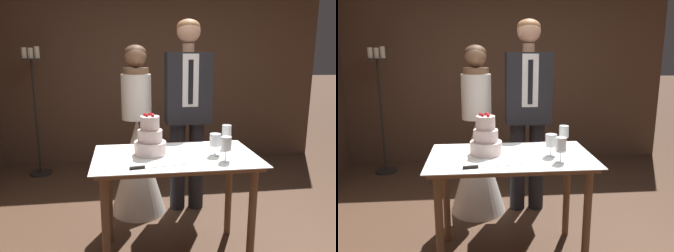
# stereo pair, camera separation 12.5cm
# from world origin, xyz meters

# --- Properties ---
(wall_back) EXTENTS (4.61, 0.12, 2.74)m
(wall_back) POSITION_xyz_m (0.00, 2.50, 1.37)
(wall_back) COLOR #513828
(wall_back) RESTS_ON ground_plane
(cake_table) EXTENTS (1.19, 0.70, 0.82)m
(cake_table) POSITION_xyz_m (-0.15, 0.09, 0.70)
(cake_table) COLOR brown
(cake_table) RESTS_ON ground_plane
(tiered_cake) EXTENTS (0.24, 0.24, 0.31)m
(tiered_cake) POSITION_xyz_m (-0.33, 0.14, 0.93)
(tiered_cake) COLOR beige
(tiered_cake) RESTS_ON cake_table
(cake_knife) EXTENTS (0.45, 0.09, 0.02)m
(cake_knife) POSITION_xyz_m (-0.35, -0.15, 0.83)
(cake_knife) COLOR silver
(cake_knife) RESTS_ON cake_table
(wine_glass_near) EXTENTS (0.08, 0.08, 0.16)m
(wine_glass_near) POSITION_xyz_m (0.14, 0.05, 0.93)
(wine_glass_near) COLOR silver
(wine_glass_near) RESTS_ON cake_table
(wine_glass_middle) EXTENTS (0.07, 0.07, 0.18)m
(wine_glass_middle) POSITION_xyz_m (0.28, 0.23, 0.94)
(wine_glass_middle) COLOR silver
(wine_glass_middle) RESTS_ON cake_table
(wine_glass_far) EXTENTS (0.08, 0.08, 0.17)m
(wine_glass_far) POSITION_xyz_m (0.17, -0.09, 0.94)
(wine_glass_far) COLOR silver
(wine_glass_far) RESTS_ON cake_table
(bride) EXTENTS (0.54, 0.54, 1.62)m
(bride) POSITION_xyz_m (-0.39, 0.88, 0.60)
(bride) COLOR white
(bride) RESTS_ON ground_plane
(groom) EXTENTS (0.42, 0.25, 1.85)m
(groom) POSITION_xyz_m (0.10, 0.88, 1.05)
(groom) COLOR black
(groom) RESTS_ON ground_plane
(candle_stand) EXTENTS (0.28, 0.28, 1.63)m
(candle_stand) POSITION_xyz_m (-1.62, 2.08, 0.84)
(candle_stand) COLOR black
(candle_stand) RESTS_ON ground_plane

